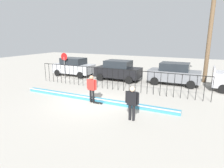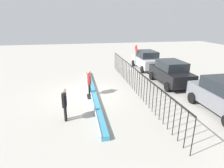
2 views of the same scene
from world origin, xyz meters
The scene contains 10 objects.
ground_plane centered at (0.00, 0.00, 0.00)m, with size 60.00×60.00×0.00m, color #ADA89E.
bowl_coping_ledge centered at (0.00, 0.42, 0.12)m, with size 11.00×0.40×0.27m.
perimeter_fence centered at (0.00, 3.46, 1.04)m, with size 14.04×0.04×1.68m.
skateboarder centered at (0.10, 0.18, 1.04)m, with size 0.70×0.26×1.74m.
skateboard centered at (0.49, 0.09, 0.06)m, with size 0.80×0.20×0.07m.
camera_operator centered at (3.32, -1.29, 1.05)m, with size 0.71×0.27×1.75m.
parked_car_silver centered at (-6.11, 6.65, 0.97)m, with size 4.30×2.12×1.90m.
parked_car_black centered at (-0.96, 6.70, 0.97)m, with size 4.30×2.12×1.90m.
parked_car_gray centered at (4.11, 7.28, 0.97)m, with size 4.30×2.12×1.90m.
stop_sign centered at (-6.44, 5.57, 1.62)m, with size 0.76×0.07×2.50m.
Camera 1 is at (6.27, -9.72, 4.10)m, focal length 30.54 mm.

